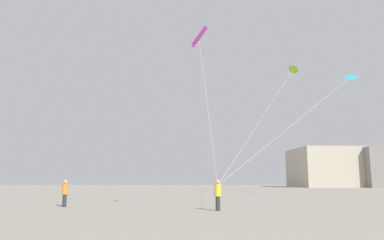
# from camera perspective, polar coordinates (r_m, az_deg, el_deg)

# --- Properties ---
(person_in_yellow) EXTENTS (0.36, 0.36, 1.63)m
(person_in_yellow) POSITION_cam_1_polar(r_m,az_deg,el_deg) (19.71, 4.06, -11.40)
(person_in_yellow) COLOR #2D2D33
(person_in_yellow) RESTS_ON ground_plane
(person_in_orange) EXTENTS (0.35, 0.35, 1.62)m
(person_in_orange) POSITION_cam_1_polar(r_m,az_deg,el_deg) (23.88, -19.28, -10.59)
(person_in_orange) COLOR #2D2D33
(person_in_orange) RESTS_ON ground_plane
(kite_cyan_delta) EXTENTS (15.05, 16.62, 10.96)m
(kite_cyan_delta) POSITION_cam_1_polar(r_m,az_deg,el_deg) (39.37, 23.22, 5.87)
(kite_cyan_delta) COLOR #1EB2C6
(kite_lime_diamond) EXTENTS (9.99, 19.26, 12.68)m
(kite_lime_diamond) POSITION_cam_1_polar(r_m,az_deg,el_deg) (40.93, 15.53, 7.56)
(kite_lime_diamond) COLOR #8CD12D
(kite_magenta_delta) EXTENTS (1.58, 1.95, 8.46)m
(kite_magenta_delta) POSITION_cam_1_polar(r_m,az_deg,el_deg) (20.12, 0.99, 12.73)
(kite_magenta_delta) COLOR #D12899
(building_left_hall) EXTENTS (20.83, 18.30, 9.82)m
(building_left_hall) POSITION_cam_1_polar(r_m,az_deg,el_deg) (101.64, 21.26, -7.00)
(building_left_hall) COLOR #B2A893
(building_left_hall) RESTS_ON ground_plane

